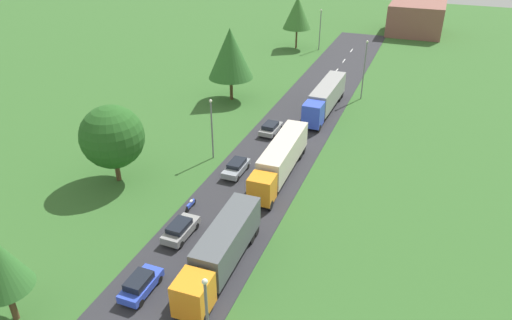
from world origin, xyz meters
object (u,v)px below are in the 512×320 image
car_fourth (271,128)px  truck_lead (221,249)px  lamppost_third (364,67)px  tree_maple (230,53)px  lamppost_second (212,126)px  tree_oak (112,137)px  truck_second (281,158)px  car_lead (140,284)px  car_third (236,167)px  tree_pine (297,13)px  truck_third (325,97)px  lamppost_fourth (320,27)px  distant_building (416,18)px  car_second (180,229)px  motorcycle_courier (191,204)px

car_fourth → truck_lead: bearing=-79.2°
lamppost_third → tree_maple: bearing=-158.1°
lamppost_second → tree_oak: size_ratio=0.86×
truck_second → car_fourth: (-4.54, 9.70, -1.36)m
car_lead → tree_oak: tree_oak is taller
car_third → lamppost_third: size_ratio=0.47×
truck_second → lamppost_second: size_ratio=1.91×
truck_lead → tree_pine: bearing=101.7°
truck_third → tree_pine: size_ratio=1.44×
tree_maple → car_third: bearing=-64.9°
lamppost_fourth → distant_building: (16.97, 21.23, -1.13)m
truck_lead → tree_oak: (-16.49, 9.00, 3.04)m
car_second → tree_pine: tree_pine is taller
car_fourth → truck_second: bearing=-64.9°
car_third → lamppost_second: 5.77m
tree_pine → car_fourth: bearing=-77.7°
car_third → tree_oak: size_ratio=0.49×
lamppost_third → car_lead: bearing=-100.3°
truck_lead → lamppost_third: (3.82, 42.57, 2.82)m
lamppost_second → lamppost_fourth: (0.03, 49.58, 0.36)m
truck_lead → lamppost_fourth: size_ratio=1.53×
truck_second → car_third: size_ratio=3.31×
lamppost_second → lamppost_third: bearing=63.0°
truck_third → lamppost_second: 20.36m
distant_building → car_fourth: bearing=-101.7°
lamppost_third → lamppost_fourth: bearing=118.0°
car_lead → distant_building: bearing=82.2°
lamppost_third → lamppost_fourth: size_ratio=1.11×
lamppost_third → truck_second: bearing=-99.0°
truck_third → lamppost_third: lamppost_third is taller
car_fourth → tree_oak: (-11.56, -16.81, 4.36)m
car_third → tree_pine: (-8.67, 51.49, 6.28)m
lamppost_second → distant_building: size_ratio=0.56×
car_fourth → lamppost_third: 19.34m
lamppost_second → car_fourth: bearing=64.2°
truck_lead → truck_third: truck_third is taller
car_fourth → lamppost_second: lamppost_second is taller
car_lead → truck_third: bearing=83.5°
truck_second → lamppost_third: size_ratio=1.57×
car_lead → motorcycle_courier: 11.59m
car_lead → car_second: (-0.55, 7.22, -0.01)m
car_third → lamppost_third: lamppost_third is taller
tree_maple → lamppost_fourth: bearing=80.1°
lamppost_fourth → distant_building: size_ratio=0.61×
car_second → truck_second: bearing=70.0°
motorcycle_courier → lamppost_fourth: lamppost_fourth is taller
truck_third → distant_building: size_ratio=1.13×
lamppost_third → lamppost_second: bearing=-117.0°
lamppost_fourth → motorcycle_courier: bearing=-87.6°
tree_maple → distant_building: (22.51, 52.86, -3.77)m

